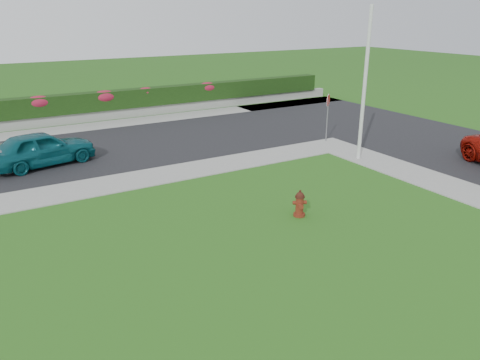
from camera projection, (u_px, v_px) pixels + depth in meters
ground at (354, 260)px, 12.38m from camera, size 120.00×120.00×0.00m
street_far at (56, 156)px, 21.32m from camera, size 26.00×8.00×0.04m
sidewalk_far at (53, 194)px, 16.79m from camera, size 24.00×2.00×0.04m
curb_corner at (331, 145)px, 23.02m from camera, size 2.00×2.00×0.04m
sidewalk_beyond at (112, 124)px, 27.28m from camera, size 34.00×2.00×0.04m
retaining_wall at (104, 115)px, 28.40m from camera, size 34.00×0.40×0.60m
hedge at (102, 101)px, 28.20m from camera, size 32.00×0.90×1.10m
fire_hydrant at (300, 204)px, 14.92m from camera, size 0.46×0.44×0.88m
sedan_teal at (42, 148)px, 19.69m from camera, size 4.60×2.61×1.48m
utility_pole at (365, 86)px, 19.81m from camera, size 0.16×0.16×6.50m
stop_sign at (328, 106)px, 23.14m from camera, size 0.54×0.41×2.42m
flower_clump_c at (39, 102)px, 26.31m from camera, size 1.41×0.91×0.71m
flower_clump_d at (104, 97)px, 28.09m from camera, size 1.46×0.94×0.73m
flower_clump_e at (146, 92)px, 29.31m from camera, size 1.11×0.71×0.56m
flower_clump_f at (207, 87)px, 31.39m from camera, size 1.32×0.85×0.66m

